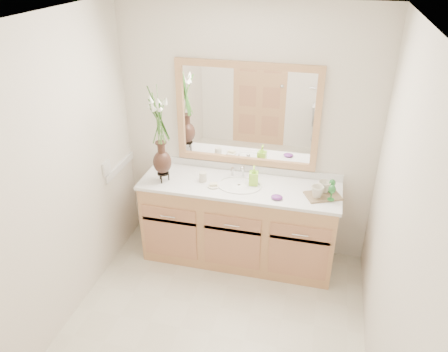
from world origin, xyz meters
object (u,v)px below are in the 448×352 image
(tumbler, at_px, (203,177))
(soap_bottle, at_px, (254,176))
(tray, at_px, (323,196))
(flower_vase, at_px, (160,125))

(tumbler, distance_m, soap_bottle, 0.47)
(tumbler, distance_m, tray, 1.10)
(tray, bearing_deg, flower_vase, 157.63)
(flower_vase, bearing_deg, tray, 2.53)
(flower_vase, distance_m, tumbler, 0.62)
(soap_bottle, relative_size, tray, 0.56)
(tray, bearing_deg, soap_bottle, 148.49)
(flower_vase, height_order, tray, flower_vase)
(tumbler, xyz_separation_m, soap_bottle, (0.47, 0.05, 0.04))
(flower_vase, bearing_deg, tumbler, 13.27)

